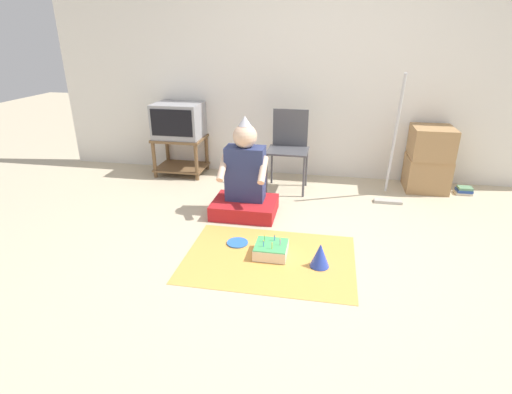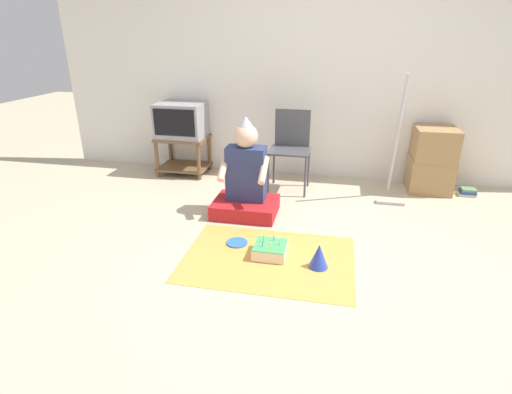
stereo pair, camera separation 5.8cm
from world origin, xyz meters
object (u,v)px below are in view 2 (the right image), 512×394
at_px(birthday_cake, 270,250).
at_px(paper_plate, 237,242).
at_px(folding_chair, 291,144).
at_px(book_pile, 467,192).
at_px(cardboard_box_stack, 432,160).
at_px(person_seated, 246,183).
at_px(dust_mop, 394,166).
at_px(tv, 181,120).
at_px(party_hat_blue, 319,256).

relative_size(birthday_cake, paper_plate, 1.44).
relative_size(folding_chair, book_pile, 5.04).
bearing_deg(cardboard_box_stack, person_seated, -151.70).
relative_size(dust_mop, paper_plate, 7.33).
xyz_separation_m(birthday_cake, paper_plate, (-0.30, 0.13, -0.04)).
relative_size(folding_chair, birthday_cake, 3.41).
distance_m(dust_mop, birthday_cake, 1.73).
height_order(folding_chair, book_pile, folding_chair).
distance_m(person_seated, birthday_cake, 0.88).
height_order(cardboard_box_stack, paper_plate, cardboard_box_stack).
bearing_deg(dust_mop, cardboard_box_stack, 42.25).
xyz_separation_m(tv, person_seated, (1.02, -1.01, -0.36)).
height_order(cardboard_box_stack, person_seated, person_seated).
bearing_deg(folding_chair, tv, 169.89).
height_order(folding_chair, cardboard_box_stack, folding_chair).
distance_m(cardboard_box_stack, paper_plate, 2.43).
height_order(tv, folding_chair, tv).
distance_m(person_seated, paper_plate, 0.69).
relative_size(tv, person_seated, 0.58).
height_order(folding_chair, birthday_cake, folding_chair).
bearing_deg(paper_plate, cardboard_box_stack, 42.14).
distance_m(book_pile, party_hat_blue, 2.32).
height_order(dust_mop, party_hat_blue, dust_mop).
bearing_deg(book_pile, folding_chair, -175.51).
bearing_deg(person_seated, tv, 135.22).
xyz_separation_m(tv, birthday_cake, (1.39, -1.77, -0.61)).
xyz_separation_m(cardboard_box_stack, book_pile, (0.40, -0.07, -0.32)).
relative_size(tv, cardboard_box_stack, 0.78).
bearing_deg(paper_plate, tv, 123.65).
relative_size(tv, paper_plate, 3.12).
bearing_deg(party_hat_blue, book_pile, 49.83).
bearing_deg(folding_chair, dust_mop, -9.48).
height_order(tv, paper_plate, tv).
height_order(person_seated, paper_plate, person_seated).
height_order(folding_chair, dust_mop, dust_mop).
bearing_deg(book_pile, dust_mop, -158.54).
height_order(tv, person_seated, person_seated).
bearing_deg(folding_chair, cardboard_box_stack, 8.30).
bearing_deg(paper_plate, person_seated, 95.99).
xyz_separation_m(folding_chair, dust_mop, (1.08, -0.18, -0.13)).
xyz_separation_m(tv, folding_chair, (1.35, -0.24, -0.15)).
bearing_deg(dust_mop, book_pile, 21.46).
bearing_deg(dust_mop, paper_plate, -137.89).
xyz_separation_m(party_hat_blue, paper_plate, (-0.69, 0.23, -0.09)).
xyz_separation_m(tv, book_pile, (3.27, -0.09, -0.63)).
xyz_separation_m(tv, party_hat_blue, (1.77, -1.86, -0.57)).
bearing_deg(folding_chair, book_pile, 4.49).
distance_m(tv, folding_chair, 1.38).
distance_m(tv, party_hat_blue, 2.63).
height_order(dust_mop, paper_plate, dust_mop).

